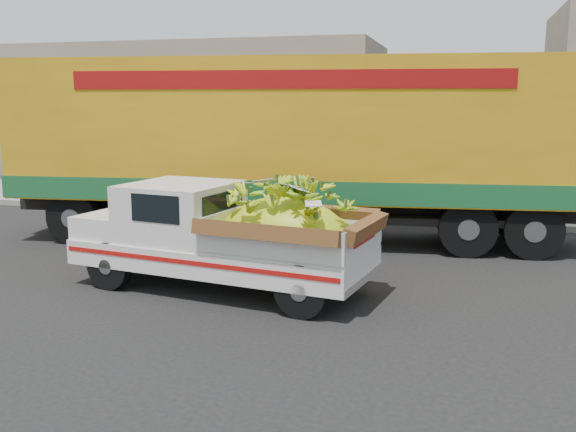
# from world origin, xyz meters

# --- Properties ---
(ground) EXTENTS (100.00, 100.00, 0.00)m
(ground) POSITION_xyz_m (0.00, 0.00, 0.00)
(ground) COLOR black
(ground) RESTS_ON ground
(curb) EXTENTS (60.00, 0.25, 0.15)m
(curb) POSITION_xyz_m (0.00, 6.76, 0.07)
(curb) COLOR gray
(curb) RESTS_ON ground
(sidewalk) EXTENTS (60.00, 4.00, 0.14)m
(sidewalk) POSITION_xyz_m (0.00, 8.86, 0.07)
(sidewalk) COLOR gray
(sidewalk) RESTS_ON ground
(building_left) EXTENTS (18.00, 6.00, 5.00)m
(building_left) POSITION_xyz_m (-8.00, 14.76, 2.50)
(building_left) COLOR gray
(building_left) RESTS_ON ground
(pickup_truck) EXTENTS (4.94, 2.47, 1.66)m
(pickup_truck) POSITION_xyz_m (0.84, 0.41, 0.89)
(pickup_truck) COLOR black
(pickup_truck) RESTS_ON ground
(semi_trailer) EXTENTS (12.03, 3.90, 3.80)m
(semi_trailer) POSITION_xyz_m (0.68, 4.31, 2.12)
(semi_trailer) COLOR black
(semi_trailer) RESTS_ON ground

